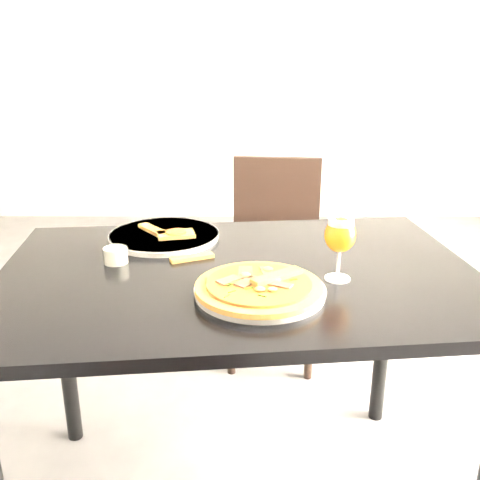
{
  "coord_description": "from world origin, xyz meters",
  "views": [
    {
      "loc": [
        -0.17,
        -1.19,
        1.27
      ],
      "look_at": [
        -0.18,
        0.06,
        0.83
      ],
      "focal_mm": 40.0,
      "sensor_mm": 36.0,
      "label": 1
    }
  ],
  "objects_px": {
    "dining_table": "(239,302)",
    "pizza": "(259,286)",
    "chair_far": "(274,251)",
    "beer_glass": "(340,235)"
  },
  "relations": [
    {
      "from": "dining_table",
      "to": "chair_far",
      "type": "height_order",
      "value": "chair_far"
    },
    {
      "from": "chair_far",
      "to": "dining_table",
      "type": "bearing_deg",
      "value": -93.27
    },
    {
      "from": "chair_far",
      "to": "beer_glass",
      "type": "distance_m",
      "value": 1.03
    },
    {
      "from": "pizza",
      "to": "beer_glass",
      "type": "relative_size",
      "value": 1.84
    },
    {
      "from": "chair_far",
      "to": "beer_glass",
      "type": "xyz_separation_m",
      "value": [
        0.09,
        -0.94,
        0.39
      ]
    },
    {
      "from": "beer_glass",
      "to": "dining_table",
      "type": "bearing_deg",
      "value": 165.84
    },
    {
      "from": "dining_table",
      "to": "pizza",
      "type": "relative_size",
      "value": 4.43
    },
    {
      "from": "dining_table",
      "to": "beer_glass",
      "type": "xyz_separation_m",
      "value": [
        0.24,
        -0.06,
        0.2
      ]
    },
    {
      "from": "chair_far",
      "to": "pizza",
      "type": "height_order",
      "value": "chair_far"
    },
    {
      "from": "dining_table",
      "to": "beer_glass",
      "type": "bearing_deg",
      "value": -20.13
    }
  ]
}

